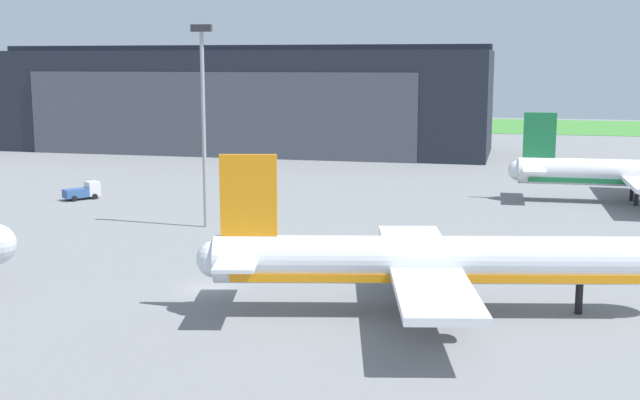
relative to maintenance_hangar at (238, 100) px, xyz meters
name	(u,v)px	position (x,y,z in m)	size (l,w,h in m)	color
ground_plane	(207,288)	(33.20, -103.54, -10.57)	(440.00, 440.00, 0.00)	slate
grass_field_strip	(434,124)	(33.20, 81.82, -10.53)	(440.00, 56.00, 0.08)	#408436
maintenance_hangar	(238,100)	(0.00, 0.00, 0.00)	(104.90, 28.89, 22.08)	#232833
airliner_near_right	(432,262)	(52.28, -106.07, -6.61)	(34.97, 27.80, 12.03)	silver
stair_truck	(84,191)	(0.19, -65.35, -9.46)	(4.45, 4.99, 2.36)	silver
apron_light_mast	(203,113)	(23.65, -79.41, 2.52)	(2.40, 0.50, 22.79)	#99999E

